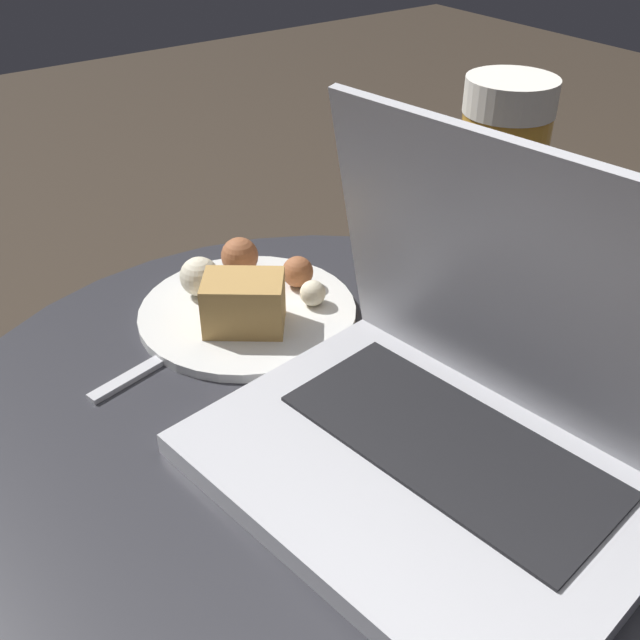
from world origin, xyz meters
name	(u,v)px	position (x,y,z in m)	size (l,w,h in m)	color
table	(322,532)	(0.00, 0.00, 0.35)	(0.64, 0.64, 0.49)	#515156
napkin	(257,316)	(-0.16, 0.04, 0.49)	(0.17, 0.16, 0.00)	silver
laptop	(450,414)	(0.09, 0.04, 0.54)	(0.35, 0.27, 0.24)	silver
beer_glass	(492,229)	(0.01, 0.17, 0.61)	(0.07, 0.07, 0.25)	gold
snack_plate	(246,300)	(-0.17, 0.03, 0.50)	(0.21, 0.21, 0.06)	silver
fork	(193,341)	(-0.15, -0.04, 0.49)	(0.06, 0.19, 0.01)	silver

